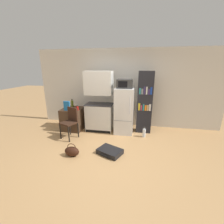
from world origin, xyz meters
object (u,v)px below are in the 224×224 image
(side_table, at_px, (73,119))
(bottle_olive_oil, at_px, (72,103))
(refrigerator, at_px, (124,111))
(water_bottle_front, at_px, (144,133))
(bottle_ketchup_red, at_px, (77,108))
(chair, at_px, (71,120))
(kitchen_hutch, at_px, (99,104))
(suitcase_large_flat, at_px, (110,151))
(handbag, at_px, (72,151))
(bookshelf, at_px, (145,103))
(microwave, at_px, (125,84))
(cereal_box, at_px, (67,106))
(bottle_clear_short, at_px, (68,106))

(side_table, xyz_separation_m, bottle_olive_oil, (-0.12, 0.25, 0.48))
(refrigerator, height_order, water_bottle_front, refrigerator)
(bottle_ketchup_red, bearing_deg, refrigerator, 8.27)
(chair, bearing_deg, bottle_ketchup_red, 108.26)
(kitchen_hutch, height_order, bottle_ketchup_red, kitchen_hutch)
(side_table, relative_size, suitcase_large_flat, 1.06)
(handbag, bearing_deg, bottle_ketchup_red, 106.07)
(bottle_ketchup_red, bearing_deg, bookshelf, 10.12)
(microwave, bearing_deg, refrigerator, 74.99)
(bookshelf, distance_m, suitcase_large_flat, 1.97)
(cereal_box, distance_m, handbag, 1.69)
(bottle_clear_short, distance_m, water_bottle_front, 2.61)
(side_table, height_order, cereal_box, cereal_box)
(bottle_olive_oil, distance_m, handbag, 2.11)
(bottle_clear_short, distance_m, bottle_ketchup_red, 0.38)
(bottle_ketchup_red, relative_size, suitcase_large_flat, 0.21)
(bookshelf, bearing_deg, chair, -159.01)
(bottle_ketchup_red, xyz_separation_m, handbag, (0.41, -1.41, -0.67))
(microwave, xyz_separation_m, bottle_clear_short, (-1.86, -0.11, -0.76))
(suitcase_large_flat, bearing_deg, water_bottle_front, 76.63)
(bookshelf, height_order, bottle_olive_oil, bookshelf)
(bottle_ketchup_red, xyz_separation_m, water_bottle_front, (2.14, -0.05, -0.66))
(side_table, distance_m, microwave, 2.12)
(bottle_ketchup_red, xyz_separation_m, suitcase_large_flat, (1.29, -1.15, -0.74))
(bottle_clear_short, bearing_deg, water_bottle_front, -3.59)
(bottle_olive_oil, bearing_deg, bottle_clear_short, -91.38)
(suitcase_large_flat, bearing_deg, bottle_ketchup_red, 163.05)
(microwave, xyz_separation_m, chair, (-1.53, -0.67, -1.03))
(side_table, distance_m, refrigerator, 1.78)
(side_table, relative_size, bottle_ketchup_red, 4.95)
(side_table, height_order, bottle_olive_oil, bottle_olive_oil)
(bookshelf, height_order, bottle_clear_short, bookshelf)
(bottle_olive_oil, distance_m, bottle_ketchup_red, 0.55)
(kitchen_hutch, relative_size, bottle_olive_oil, 7.36)
(side_table, relative_size, refrigerator, 0.50)
(water_bottle_front, bearing_deg, kitchen_hutch, 167.99)
(kitchen_hutch, height_order, cereal_box, kitchen_hutch)
(side_table, height_order, bookshelf, bookshelf)
(side_table, height_order, water_bottle_front, side_table)
(kitchen_hutch, bearing_deg, microwave, -3.13)
(bookshelf, height_order, chair, bookshelf)
(kitchen_hutch, bearing_deg, side_table, -174.14)
(side_table, bearing_deg, bottle_clear_short, -152.24)
(refrigerator, bearing_deg, kitchen_hutch, 176.97)
(bottle_olive_oil, bearing_deg, bookshelf, -0.86)
(chair, height_order, water_bottle_front, chair)
(microwave, relative_size, bottle_clear_short, 2.12)
(bottle_olive_oil, bearing_deg, water_bottle_front, -10.63)
(bottle_clear_short, bearing_deg, bookshelf, 6.31)
(kitchen_hutch, height_order, bottle_olive_oil, kitchen_hutch)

